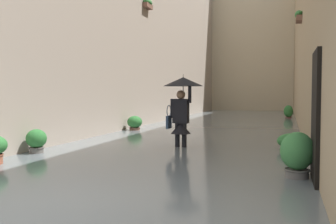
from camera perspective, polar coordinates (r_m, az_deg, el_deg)
ground_plane at (r=16.75m, az=8.51°, el=-2.48°), size 64.30×64.30×0.00m
flood_water at (r=16.74m, az=8.51°, el=-2.11°), size 6.89×31.72×0.22m
building_facade_left at (r=16.82m, az=22.40°, el=13.49°), size 2.04×29.72×9.43m
building_facade_far at (r=30.77m, az=12.71°, el=12.37°), size 9.69×1.80×13.32m
person_wading at (r=9.40m, az=2.11°, el=1.94°), size 0.99×0.99×2.02m
potted_plant_far_right at (r=13.77m, az=-5.04°, el=-1.87°), size 0.54×0.54×0.73m
potted_plant_near_left at (r=9.41m, az=18.20°, el=-4.60°), size 0.70×0.70×0.61m
potted_plant_far_left at (r=6.38m, az=18.89°, el=-6.51°), size 0.53×0.53×0.95m
potted_plant_near_right at (r=9.00m, az=-19.21°, el=-4.42°), size 0.46×0.46×0.75m
potted_plant_mid_left at (r=21.12m, az=17.68°, el=-0.10°), size 0.48×0.48×0.90m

